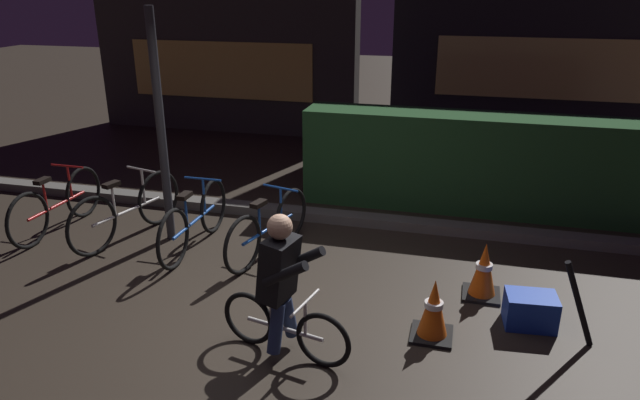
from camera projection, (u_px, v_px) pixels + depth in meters
name	position (u px, v px, depth m)	size (l,w,h in m)	color
ground_plane	(284.00, 309.00, 5.44)	(40.00, 40.00, 0.00)	#2D261E
sidewalk_curb	(336.00, 217.00, 7.41)	(12.00, 0.24, 0.12)	#56544F
hedge_row	(485.00, 164.00, 7.59)	(4.80, 0.70, 1.29)	#214723
storefront_left	(224.00, 41.00, 11.45)	(5.39, 0.54, 3.59)	#383330
storefront_right	(555.00, 8.00, 10.40)	(5.76, 0.54, 4.94)	#262328
street_post	(161.00, 130.00, 6.47)	(0.10, 0.10, 2.67)	#2D2D33
parked_bike_leftmost	(57.00, 204.00, 7.03)	(0.46, 1.66, 0.76)	black
parked_bike_left_mid	(127.00, 210.00, 6.82)	(0.53, 1.69, 0.80)	black
parked_bike_center_left	(194.00, 220.00, 6.56)	(0.46, 1.67, 0.77)	black
parked_bike_center_right	(268.00, 228.00, 6.39)	(0.52, 1.55, 0.73)	black
traffic_cone_near	(433.00, 310.00, 4.93)	(0.36, 0.36, 0.55)	black
traffic_cone_far	(484.00, 271.00, 5.57)	(0.36, 0.36, 0.56)	black
blue_crate	(530.00, 310.00, 5.13)	(0.44, 0.32, 0.30)	#193DB7
cyclist	(282.00, 285.00, 4.59)	(1.17, 0.60, 1.25)	black
closed_umbrella	(579.00, 304.00, 4.74)	(0.05, 0.05, 0.85)	black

